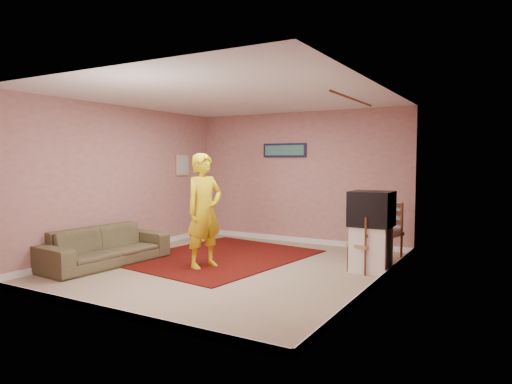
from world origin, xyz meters
The scene contains 26 objects.
ground centered at (0.00, 0.00, 0.00)m, with size 5.00×5.00×0.00m, color tan.
wall_back centered at (0.00, 2.50, 1.30)m, with size 4.50×0.02×2.60m, color tan.
wall_front centered at (0.00, -2.50, 1.30)m, with size 4.50×0.02×2.60m, color tan.
wall_left centered at (-2.25, 0.00, 1.30)m, with size 0.02×5.00×2.60m, color tan.
wall_right centered at (2.25, 0.00, 1.30)m, with size 0.02×5.00×2.60m, color tan.
ceiling centered at (0.00, 0.00, 2.60)m, with size 4.50×5.00×0.02m, color silver.
baseboard_back centered at (0.00, 2.49, 0.05)m, with size 4.50×0.02×0.10m, color white.
baseboard_front centered at (0.00, -2.49, 0.05)m, with size 4.50×0.02×0.10m, color white.
baseboard_left centered at (-2.24, 0.00, 0.05)m, with size 0.02×5.00×0.10m, color white.
baseboard_right centered at (2.24, 0.00, 0.05)m, with size 0.02×5.00×0.10m, color white.
window centered at (2.24, -0.90, 1.45)m, with size 0.01×1.10×1.50m, color black.
curtain_sheer centered at (2.23, -1.05, 1.25)m, with size 0.01×0.75×2.10m, color white.
curtain_floral centered at (2.21, -0.35, 1.25)m, with size 0.01×0.35×2.10m, color beige.
curtain_rod centered at (2.20, -0.90, 2.32)m, with size 0.02×0.02×1.40m, color #59341A.
picture_back centered at (-0.30, 2.47, 1.85)m, with size 0.95×0.04×0.28m.
picture_left centered at (-2.22, 1.60, 1.55)m, with size 0.04×0.38×0.42m.
area_rug centered at (-0.57, 0.54, 0.01)m, with size 2.43×3.04×0.02m, color #330605.
tv_cabinet centered at (1.95, 0.82, 0.34)m, with size 0.53×0.48×0.68m, color white.
crt_tv centered at (1.94, 0.82, 0.94)m, with size 0.61×0.54×0.52m.
chair_a centered at (1.98, 1.54, 0.59)m, with size 0.53×0.51×0.53m.
dvd_player centered at (1.98, 1.54, 0.53)m, with size 0.38×0.27×0.06m, color #B1B1B6.
blue_throw centered at (1.98, 1.73, 0.78)m, with size 0.36×0.05×0.38m, color #98C9F8.
chair_b centered at (1.86, 0.75, 0.51)m, with size 0.47×0.48×0.46m.
game_console centered at (1.86, 0.75, 0.45)m, with size 0.21×0.15×0.04m, color white.
sofa centered at (-1.80, -0.83, 0.30)m, with size 2.03×0.79×0.59m, color brown.
person centered at (-0.35, -0.19, 0.88)m, with size 0.64×0.42×1.76m, color yellow.
Camera 1 is at (3.80, -5.81, 1.65)m, focal length 32.00 mm.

